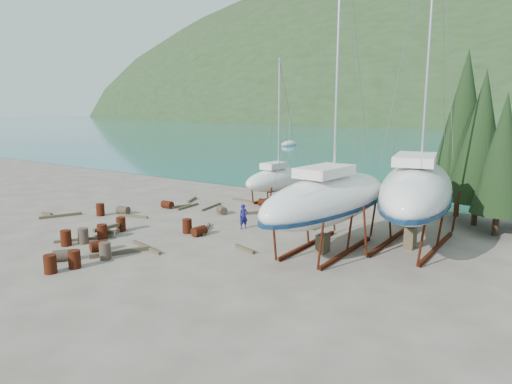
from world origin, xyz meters
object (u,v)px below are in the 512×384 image
Objects in this scene: worker at (244,217)px; small_sailboat_shore at (276,179)px; large_sailboat_near at (329,198)px; large_sailboat_far at (416,189)px.

small_sailboat_shore is at bearing 49.86° from worker.
small_sailboat_shore is (-9.24, 9.43, -0.97)m from large_sailboat_near.
large_sailboat_near is 6.76m from worker.
large_sailboat_near is 0.90× the size of large_sailboat_far.
large_sailboat_near is 1.55× the size of small_sailboat_shore.
worker is at bearing -177.45° from large_sailboat_far.
large_sailboat_far is (3.58, 3.48, 0.36)m from large_sailboat_near.
large_sailboat_far reaches higher than small_sailboat_shore.
worker is at bearing -65.58° from small_sailboat_shore.
large_sailboat_near is at bearing -147.24° from large_sailboat_far.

